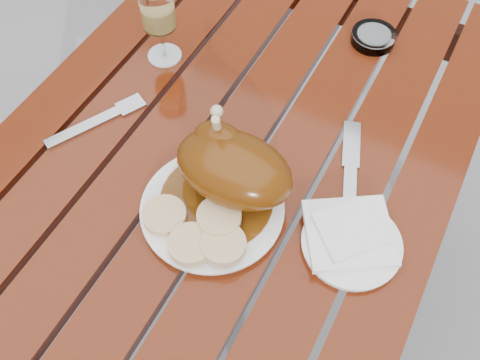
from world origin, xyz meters
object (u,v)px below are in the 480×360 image
object	(u,v)px
dinner_plate	(212,209)
side_plate	(351,244)
ashtray	(373,37)
wine_glass	(160,25)
table	(232,237)

from	to	relation	value
dinner_plate	side_plate	xyz separation A→B (m)	(0.23, 0.05, -0.00)
dinner_plate	ashtray	world-z (taller)	ashtray
dinner_plate	wine_glass	bearing A→B (deg)	134.34
ashtray	table	bearing A→B (deg)	-110.20
table	wine_glass	world-z (taller)	wine_glass
table	dinner_plate	world-z (taller)	dinner_plate
table	dinner_plate	distance (m)	0.41
wine_glass	ashtray	distance (m)	0.44
dinner_plate	side_plate	bearing A→B (deg)	12.00
table	side_plate	bearing A→B (deg)	-19.22
wine_glass	side_plate	size ratio (longest dim) A/B	1.01
table	wine_glass	bearing A→B (deg)	149.49
dinner_plate	wine_glass	world-z (taller)	wine_glass
side_plate	dinner_plate	bearing A→B (deg)	-168.00
table	ashtray	size ratio (longest dim) A/B	13.03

